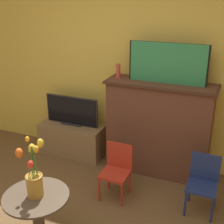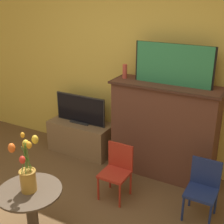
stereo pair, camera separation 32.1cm
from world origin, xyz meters
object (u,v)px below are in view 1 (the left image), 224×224
at_px(chair_red, 117,168).
at_px(tv_monitor, 72,111).
at_px(chair_blue, 203,180).
at_px(vase_tulips, 34,177).
at_px(painting, 168,63).

bearing_deg(chair_red, tv_monitor, 144.42).
bearing_deg(chair_blue, tv_monitor, 163.49).
height_order(tv_monitor, vase_tulips, vase_tulips).
relative_size(tv_monitor, vase_tulips, 1.53).
distance_m(chair_red, chair_blue, 0.93).
height_order(tv_monitor, chair_red, tv_monitor).
xyz_separation_m(chair_red, chair_blue, (0.92, 0.12, 0.00)).
distance_m(chair_blue, vase_tulips, 1.74).
relative_size(chair_red, chair_blue, 1.00).
relative_size(chair_red, vase_tulips, 1.21).
height_order(painting, tv_monitor, painting).
xyz_separation_m(painting, tv_monitor, (-1.28, -0.02, -0.77)).
bearing_deg(tv_monitor, chair_blue, -16.51).
bearing_deg(tv_monitor, painting, 0.99).
relative_size(tv_monitor, chair_blue, 1.26).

